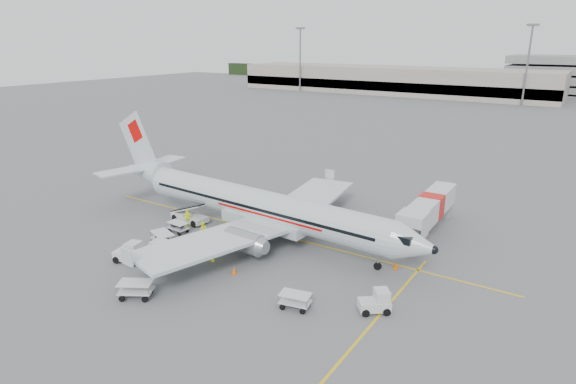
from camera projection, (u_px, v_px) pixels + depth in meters
name	position (u px, v px, depth m)	size (l,w,h in m)	color
ground	(277.00, 234.00, 46.65)	(360.00, 360.00, 0.00)	#56595B
stripe_lead	(277.00, 234.00, 46.65)	(44.00, 0.20, 0.01)	yellow
stripe_cross	(380.00, 315.00, 32.99)	(0.20, 20.00, 0.01)	yellow
terminal_west	(390.00, 80.00, 170.01)	(110.00, 22.00, 9.00)	gray
treeline	(531.00, 81.00, 185.71)	(300.00, 3.00, 6.00)	black
mast_west	(300.00, 60.00, 174.02)	(3.20, 1.20, 22.00)	slate
mast_center	(527.00, 66.00, 135.11)	(3.20, 1.20, 22.00)	slate
aircraft	(260.00, 184.00, 45.07)	(36.90, 28.92, 10.17)	silver
jet_bridge	(430.00, 214.00, 46.68)	(2.71, 14.43, 3.79)	silver
belt_loader	(189.00, 209.00, 49.46)	(5.34, 2.00, 2.89)	silver
tug_fore	(374.00, 301.00, 33.17)	(2.14, 1.23, 1.66)	silver
tug_mid	(155.00, 250.00, 41.02)	(2.43, 1.39, 1.87)	silver
tug_aft	(129.00, 252.00, 40.66)	(2.40, 1.37, 1.85)	silver
cart_loaded_a	(178.00, 227.00, 47.01)	(2.03, 1.20, 1.06)	silver
cart_loaded_b	(163.00, 239.00, 43.97)	(2.45, 1.45, 1.28)	silver
cart_empty_a	(136.00, 290.00, 35.05)	(2.42, 1.43, 1.26)	silver
cart_empty_b	(295.00, 301.00, 33.69)	(2.16, 1.28, 1.13)	silver
cone_nose	(395.00, 265.00, 39.55)	(0.41, 0.41, 0.68)	#F05A06
cone_port	(363.00, 213.00, 51.40)	(0.39, 0.39, 0.63)	#F05A06
cone_stbd	(234.00, 270.00, 38.73)	(0.41, 0.41, 0.67)	#F05A06
crew_a	(229.00, 221.00, 47.65)	(0.66, 0.43, 1.80)	#D3E119
crew_b	(203.00, 231.00, 45.34)	(0.82, 0.64, 1.69)	#D3E119
crew_c	(213.00, 252.00, 40.74)	(1.07, 0.62, 1.66)	#D3E119
crew_d	(188.00, 218.00, 48.56)	(1.04, 0.43, 1.77)	#D3E119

